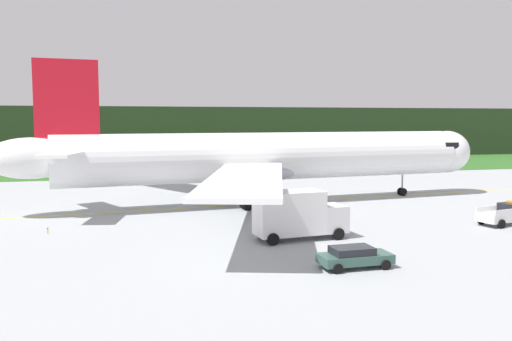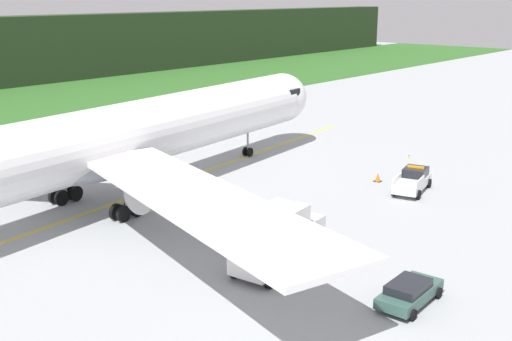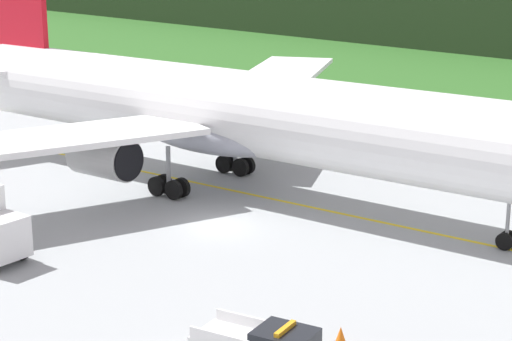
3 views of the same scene
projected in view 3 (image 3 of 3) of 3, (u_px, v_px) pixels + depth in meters
ground at (218, 226)px, 49.36m from camera, size 320.00×320.00×0.00m
taxiway_centerline_main at (244, 193)px, 55.51m from camera, size 70.11×8.41×0.01m
airliner at (234, 113)px, 54.66m from camera, size 53.59×51.20×14.46m
apron_cone at (341, 336)px, 35.27m from camera, size 0.60×0.60×0.75m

